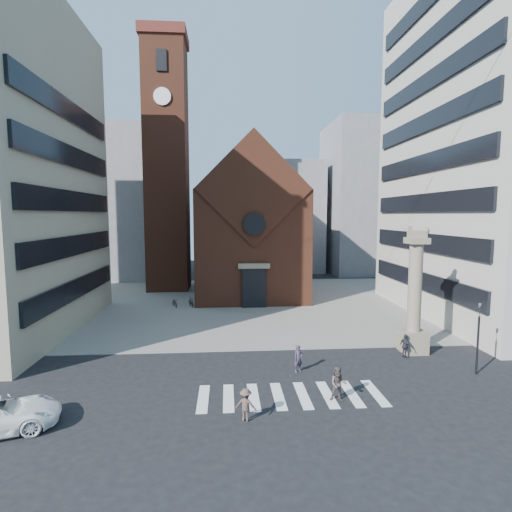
# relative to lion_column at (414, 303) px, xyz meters

# --- Properties ---
(ground) EXTENTS (120.00, 120.00, 0.00)m
(ground) POSITION_rel_lion_column_xyz_m (-10.01, -3.00, -3.46)
(ground) COLOR black
(ground) RESTS_ON ground
(piazza) EXTENTS (46.00, 30.00, 0.05)m
(piazza) POSITION_rel_lion_column_xyz_m (-10.01, 16.00, -3.43)
(piazza) COLOR gray
(piazza) RESTS_ON ground
(zebra_crossing) EXTENTS (10.20, 3.20, 0.01)m
(zebra_crossing) POSITION_rel_lion_column_xyz_m (-9.46, -6.00, -3.45)
(zebra_crossing) COLOR white
(zebra_crossing) RESTS_ON ground
(church) EXTENTS (12.00, 16.65, 18.00)m
(church) POSITION_rel_lion_column_xyz_m (-10.01, 22.04, 4.53)
(church) COLOR brown
(church) RESTS_ON ground
(campanile) EXTENTS (5.50, 5.50, 31.20)m
(campanile) POSITION_rel_lion_column_xyz_m (-20.01, 25.00, 12.28)
(campanile) COLOR brown
(campanile) RESTS_ON ground
(bg_block_left) EXTENTS (16.00, 14.00, 22.00)m
(bg_block_left) POSITION_rel_lion_column_xyz_m (-30.01, 37.00, 7.54)
(bg_block_left) COLOR gray
(bg_block_left) RESTS_ON ground
(bg_block_mid) EXTENTS (14.00, 12.00, 18.00)m
(bg_block_mid) POSITION_rel_lion_column_xyz_m (-4.01, 42.00, 5.54)
(bg_block_mid) COLOR gray
(bg_block_mid) RESTS_ON ground
(bg_block_right) EXTENTS (16.00, 14.00, 24.00)m
(bg_block_right) POSITION_rel_lion_column_xyz_m (11.99, 39.00, 8.54)
(bg_block_right) COLOR gray
(bg_block_right) RESTS_ON ground
(lion_column) EXTENTS (1.63, 1.60, 8.68)m
(lion_column) POSITION_rel_lion_column_xyz_m (0.00, 0.00, 0.00)
(lion_column) COLOR gray
(lion_column) RESTS_ON ground
(traffic_light) EXTENTS (0.13, 0.16, 4.30)m
(traffic_light) POSITION_rel_lion_column_xyz_m (1.99, -4.00, -1.17)
(traffic_light) COLOR black
(traffic_light) RESTS_ON ground
(pedestrian_0) EXTENTS (0.71, 0.61, 1.64)m
(pedestrian_0) POSITION_rel_lion_column_xyz_m (-8.49, -2.85, -2.64)
(pedestrian_0) COLOR #3A3043
(pedestrian_0) RESTS_ON ground
(pedestrian_1) EXTENTS (0.97, 0.82, 1.77)m
(pedestrian_1) POSITION_rel_lion_column_xyz_m (-7.14, -6.75, -2.57)
(pedestrian_1) COLOR #544543
(pedestrian_1) RESTS_ON ground
(pedestrian_2) EXTENTS (0.61, 1.00, 1.59)m
(pedestrian_2) POSITION_rel_lion_column_xyz_m (-1.01, -1.03, -2.66)
(pedestrian_2) COLOR #2C2A33
(pedestrian_2) RESTS_ON ground
(pedestrian_3) EXTENTS (1.11, 0.83, 1.53)m
(pedestrian_3) POSITION_rel_lion_column_xyz_m (-11.93, -8.36, -2.69)
(pedestrian_3) COLOR brown
(pedestrian_3) RESTS_ON ground
(scooter_0) EXTENTS (1.16, 1.75, 0.87)m
(scooter_0) POSITION_rel_lion_column_xyz_m (-18.07, 14.74, -2.97)
(scooter_0) COLOR black
(scooter_0) RESTS_ON piazza
(scooter_1) EXTENTS (1.02, 1.66, 0.97)m
(scooter_1) POSITION_rel_lion_column_xyz_m (-16.41, 14.74, -2.92)
(scooter_1) COLOR black
(scooter_1) RESTS_ON piazza
(scooter_2) EXTENTS (1.16, 1.75, 0.87)m
(scooter_2) POSITION_rel_lion_column_xyz_m (-14.76, 14.74, -2.97)
(scooter_2) COLOR black
(scooter_2) RESTS_ON piazza
(scooter_3) EXTENTS (1.02, 1.66, 0.97)m
(scooter_3) POSITION_rel_lion_column_xyz_m (-13.11, 14.74, -2.92)
(scooter_3) COLOR black
(scooter_3) RESTS_ON piazza
(scooter_4) EXTENTS (1.16, 1.75, 0.87)m
(scooter_4) POSITION_rel_lion_column_xyz_m (-11.46, 14.74, -2.97)
(scooter_4) COLOR black
(scooter_4) RESTS_ON piazza
(scooter_5) EXTENTS (1.02, 1.66, 0.97)m
(scooter_5) POSITION_rel_lion_column_xyz_m (-9.80, 14.74, -2.92)
(scooter_5) COLOR black
(scooter_5) RESTS_ON piazza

